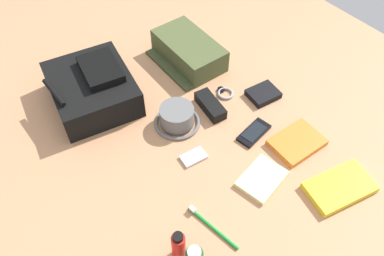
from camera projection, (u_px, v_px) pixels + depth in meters
The scene contains 14 objects.
ground_plane at pixel (192, 137), 1.39m from camera, with size 2.64×2.02×0.02m, color tan.
backpack at pixel (93, 88), 1.45m from camera, with size 0.37×0.34×0.14m.
toiletry_pouch at pixel (188, 51), 1.60m from camera, with size 0.30×0.21×0.10m.
bucket_hat at pixel (177, 117), 1.39m from camera, with size 0.16×0.16×0.07m.
sunscreen_spray at pixel (178, 246), 1.07m from camera, with size 0.04×0.04×0.12m.
paperback_novel at pixel (340, 187), 1.24m from camera, with size 0.16×0.23×0.02m.
travel_guidebook at pixel (297, 143), 1.35m from camera, with size 0.14×0.18×0.02m.
cell_phone at pixel (254, 133), 1.38m from camera, with size 0.08×0.14×0.01m.
media_player at pixel (194, 157), 1.32m from camera, with size 0.06×0.09×0.01m.
wristwatch at pixel (225, 93), 1.51m from camera, with size 0.07×0.06×0.01m.
toothbrush at pixel (210, 225), 1.16m from camera, with size 0.19×0.04×0.02m.
wallet at pixel (263, 94), 1.49m from camera, with size 0.09×0.11×0.02m, color black.
notepad at pixel (262, 179), 1.26m from camera, with size 0.11×0.15×0.02m, color beige.
sunglasses_case at pixel (210, 105), 1.45m from camera, with size 0.14×0.06×0.04m, color black.
Camera 1 is at (-0.67, 0.53, 1.08)m, focal length 37.35 mm.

